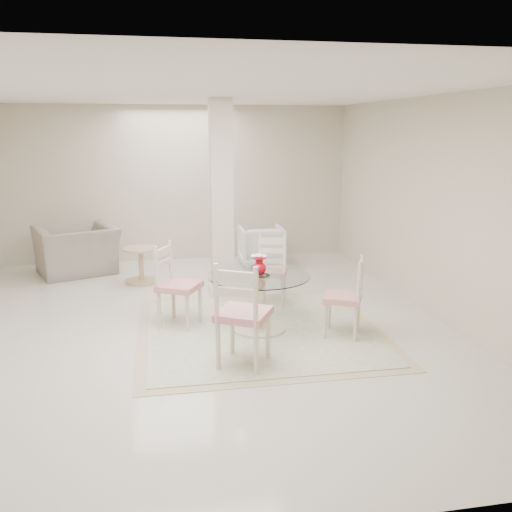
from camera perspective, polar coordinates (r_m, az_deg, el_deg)
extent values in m
plane|color=beige|center=(6.56, -6.50, -7.35)|extent=(7.00, 7.00, 0.00)
cube|color=beige|center=(9.68, -8.18, 7.51)|extent=(6.00, 0.02, 2.70)
cube|color=beige|center=(2.82, -2.19, -6.40)|extent=(6.00, 0.02, 2.70)
cube|color=beige|center=(7.06, 18.35, 4.87)|extent=(0.02, 7.00, 2.70)
cube|color=white|center=(6.15, -7.19, 16.91)|extent=(6.00, 7.00, 0.02)
cube|color=beige|center=(7.54, -3.66, 6.01)|extent=(0.30, 0.30, 2.70)
cube|color=tan|center=(6.37, 0.33, -7.84)|extent=(2.79, 2.79, 0.01)
cube|color=beige|center=(6.37, 0.33, -7.77)|extent=(2.55, 2.55, 0.01)
cylinder|color=beige|center=(6.37, 0.33, -7.68)|extent=(0.61, 0.61, 0.04)
cylinder|color=beige|center=(6.26, 0.33, -4.88)|extent=(0.15, 0.15, 0.63)
cylinder|color=beige|center=(6.17, 0.33, -2.23)|extent=(0.25, 0.25, 0.03)
cylinder|color=white|center=(6.17, 0.33, -2.07)|extent=(1.17, 1.17, 0.01)
ellipsoid|color=#AF0514|center=(6.14, 0.34, -1.33)|extent=(0.16, 0.16, 0.15)
cylinder|color=#AF0514|center=(6.12, 0.34, -0.47)|extent=(0.09, 0.09, 0.04)
cylinder|color=#AF0514|center=(6.11, 0.34, -0.18)|extent=(0.14, 0.14, 0.02)
ellipsoid|color=white|center=(6.11, 0.34, 0.02)|extent=(0.09, 0.09, 0.04)
ellipsoid|color=white|center=(6.14, 0.76, -0.04)|extent=(0.09, 0.09, 0.04)
ellipsoid|color=white|center=(6.13, -0.12, -0.02)|extent=(0.09, 0.09, 0.04)
cylinder|color=beige|center=(6.40, 7.72, -5.89)|extent=(0.04, 0.04, 0.42)
cylinder|color=beige|center=(6.09, 7.32, -6.88)|extent=(0.04, 0.04, 0.42)
cylinder|color=beige|center=(6.37, 10.68, -6.09)|extent=(0.04, 0.04, 0.42)
cylinder|color=beige|center=(6.06, 10.45, -7.10)|extent=(0.04, 0.04, 0.42)
cube|color=red|center=(6.15, 9.13, -4.34)|extent=(0.54, 0.54, 0.06)
cube|color=beige|center=(6.05, 10.96, -1.67)|extent=(0.19, 0.35, 0.50)
cylinder|color=#EEE2C4|center=(7.05, 0.04, -3.92)|extent=(0.04, 0.04, 0.43)
cylinder|color=#EEE2C4|center=(7.02, 2.75, -4.03)|extent=(0.04, 0.04, 0.43)
cylinder|color=#EEE2C4|center=(7.37, 0.39, -3.16)|extent=(0.04, 0.04, 0.43)
cylinder|color=#EEE2C4|center=(7.34, 2.99, -3.26)|extent=(0.04, 0.04, 0.43)
cube|color=red|center=(7.13, 1.56, -1.69)|extent=(0.52, 0.52, 0.06)
cube|color=#EEE2C4|center=(7.23, 1.73, 1.07)|extent=(0.37, 0.15, 0.50)
cylinder|color=beige|center=(6.28, -7.25, -6.08)|extent=(0.04, 0.04, 0.46)
cylinder|color=beige|center=(6.59, -5.90, -5.12)|extent=(0.04, 0.04, 0.46)
cylinder|color=beige|center=(6.44, -10.14, -5.70)|extent=(0.04, 0.04, 0.46)
cylinder|color=beige|center=(6.74, -8.69, -4.78)|extent=(0.04, 0.04, 0.46)
cube|color=red|center=(6.43, -8.07, -3.18)|extent=(0.60, 0.60, 0.07)
cube|color=beige|center=(6.43, -9.76, -0.15)|extent=(0.23, 0.37, 0.54)
cylinder|color=beige|center=(5.53, 1.30, -8.50)|extent=(0.05, 0.05, 0.50)
cylinder|color=beige|center=(5.65, -2.52, -8.04)|extent=(0.05, 0.05, 0.50)
cylinder|color=beige|center=(5.19, 0.03, -10.02)|extent=(0.05, 0.05, 0.50)
cylinder|color=beige|center=(5.31, -4.02, -9.47)|extent=(0.05, 0.05, 0.50)
cube|color=#B41323|center=(5.31, -1.32, -6.13)|extent=(0.64, 0.64, 0.08)
cube|color=beige|center=(5.01, -2.17, -3.00)|extent=(0.40, 0.25, 0.58)
imported|color=gray|center=(9.18, -18.34, 0.57)|extent=(1.49, 1.41, 0.77)
imported|color=white|center=(9.30, 0.55, 1.10)|extent=(0.74, 0.76, 0.68)
cylinder|color=tan|center=(8.49, -11.92, -2.59)|extent=(0.50, 0.50, 0.04)
cylinder|color=tan|center=(8.42, -12.00, -0.95)|extent=(0.07, 0.07, 0.48)
cylinder|color=tan|center=(8.37, -12.08, 0.75)|extent=(0.52, 0.52, 0.03)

